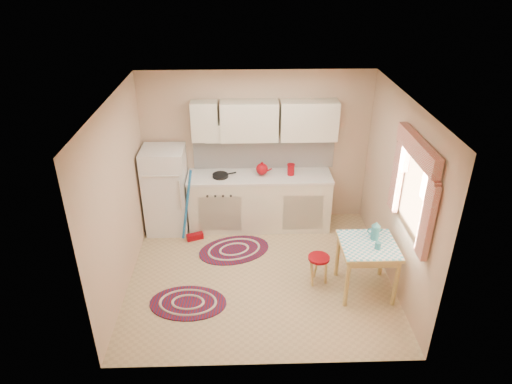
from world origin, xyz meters
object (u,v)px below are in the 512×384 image
table (366,267)px  stool (318,270)px  fridge (166,190)px  base_cabinets (259,202)px

table → stool: (-0.59, 0.17, -0.15)m
fridge → base_cabinets: size_ratio=0.62×
fridge → table: fridge is taller
stool → table: bearing=-15.7°
base_cabinets → stool: bearing=-63.7°
table → stool: table is taller
table → stool: bearing=164.3°
fridge → base_cabinets: (1.48, 0.05, -0.26)m
base_cabinets → stool: size_ratio=5.36×
table → stool: 0.64m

